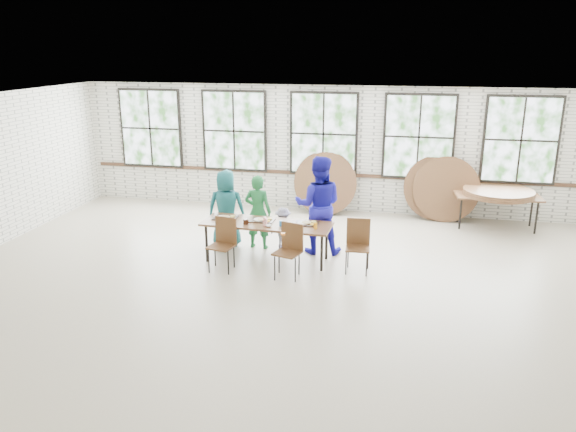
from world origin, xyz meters
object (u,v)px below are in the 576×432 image
chair_near_left (224,239)px  storage_table (498,198)px  chair_near_right (290,246)px  dining_table (267,225)px

chair_near_left → storage_table: bearing=46.5°
chair_near_left → chair_near_right: (1.23, -0.08, 0.00)m
dining_table → chair_near_left: 0.87m
chair_near_right → storage_table: (3.90, 3.60, 0.13)m
dining_table → chair_near_left: chair_near_left is taller
chair_near_right → storage_table: chair_near_right is taller
chair_near_left → storage_table: (5.13, 3.52, 0.13)m
dining_table → chair_near_right: 0.86m
chair_near_left → chair_near_right: same height
chair_near_left → chair_near_right: 1.23m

